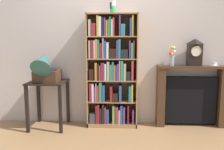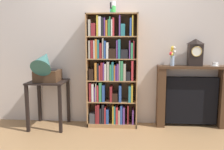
{
  "view_description": "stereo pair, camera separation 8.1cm",
  "coord_description": "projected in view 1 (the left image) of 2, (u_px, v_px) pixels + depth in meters",
  "views": [
    {
      "loc": [
        0.16,
        -3.38,
        1.34
      ],
      "look_at": [
        -0.0,
        0.15,
        0.82
      ],
      "focal_mm": 36.44,
      "sensor_mm": 36.0,
      "label": 1
    },
    {
      "loc": [
        0.24,
        -3.37,
        1.34
      ],
      "look_at": [
        -0.0,
        0.15,
        0.82
      ],
      "focal_mm": 36.44,
      "sensor_mm": 36.0,
      "label": 2
    }
  ],
  "objects": [
    {
      "name": "cup_stack",
      "position": [
        113.0,
        7.0,
        3.42
      ],
      "size": [
        0.09,
        0.09,
        0.18
      ],
      "color": "blue",
      "rests_on": "bookshelf"
    },
    {
      "name": "ground_plane",
      "position": [
        112.0,
        129.0,
        3.54
      ],
      "size": [
        7.78,
        6.4,
        0.02
      ],
      "primitive_type": "cube",
      "color": "#997047"
    },
    {
      "name": "wall_back",
      "position": [
        121.0,
        44.0,
        3.68
      ],
      "size": [
        4.78,
        0.08,
        2.6
      ],
      "primitive_type": "cube",
      "color": "beige",
      "rests_on": "ground"
    },
    {
      "name": "fireplace_mantel",
      "position": [
        191.0,
        96.0,
        3.61
      ],
      "size": [
        1.08,
        0.22,
        0.97
      ],
      "color": "#472D1C",
      "rests_on": "ground"
    },
    {
      "name": "flower_vase",
      "position": [
        172.0,
        56.0,
        3.51
      ],
      "size": [
        0.12,
        0.13,
        0.3
      ],
      "color": "#99B2D1",
      "rests_on": "fireplace_mantel"
    },
    {
      "name": "mantel_clock",
      "position": [
        195.0,
        52.0,
        3.49
      ],
      "size": [
        0.21,
        0.15,
        0.41
      ],
      "color": "black",
      "rests_on": "fireplace_mantel"
    },
    {
      "name": "bookshelf",
      "position": [
        111.0,
        74.0,
        3.56
      ],
      "size": [
        0.78,
        0.28,
        1.76
      ],
      "color": "#A87A4C",
      "rests_on": "ground"
    },
    {
      "name": "side_table_left",
      "position": [
        48.0,
        93.0,
        3.53
      ],
      "size": [
        0.56,
        0.53,
        0.74
      ],
      "color": "black",
      "rests_on": "ground"
    },
    {
      "name": "teacup_with_saucer",
      "position": [
        214.0,
        64.0,
        3.51
      ],
      "size": [
        0.13,
        0.13,
        0.06
      ],
      "color": "white",
      "rests_on": "fireplace_mantel"
    },
    {
      "name": "gramophone",
      "position": [
        45.0,
        67.0,
        3.39
      ],
      "size": [
        0.36,
        0.54,
        0.55
      ],
      "color": "#472D1C",
      "rests_on": "side_table_left"
    }
  ]
}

